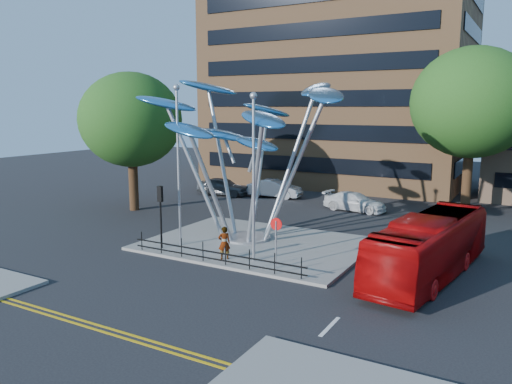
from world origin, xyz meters
The scene contains 18 objects.
ground centered at (0.00, 0.00, 0.00)m, with size 120.00×120.00×0.00m, color black.
traffic_island centered at (-1.00, 6.00, 0.07)m, with size 12.00×9.00×0.15m, color slate.
double_yellow_near centered at (0.00, -6.00, 0.01)m, with size 40.00×0.12×0.01m, color gold.
double_yellow_far centered at (0.00, -6.30, 0.01)m, with size 40.00×0.12×0.01m, color gold.
brick_tower centered at (-6.00, 32.00, 15.00)m, with size 25.00×15.00×30.00m, color #966841.
tree_right centered at (8.00, 22.00, 8.04)m, with size 8.80×8.80×12.11m.
tree_left centered at (-14.00, 10.00, 6.79)m, with size 7.60×7.60×10.32m.
leaf_sculpture centered at (-2.07, 6.68, 6.87)m, with size 12.72×9.54×9.51m.
street_lamp_left centered at (-4.50, 3.50, 5.36)m, with size 0.36×0.36×8.80m.
street_lamp_right centered at (0.50, 3.00, 5.09)m, with size 0.36×0.36×8.30m.
traffic_light_island centered at (-5.00, 2.50, 2.61)m, with size 0.28×0.18×3.42m.
no_entry_sign_island centered at (2.00, 2.52, 1.82)m, with size 0.60×0.10×2.45m.
pedestrian_railing_front centered at (-1.00, 1.70, 0.55)m, with size 10.00×0.06×1.00m.
red_bus centered at (8.50, 5.25, 1.44)m, with size 2.43×10.37×2.89m, color #A00708.
pedestrian centered at (-0.92, 2.50, 0.99)m, with size 0.62×0.40×1.69m, color gray.
parked_car_left centered at (-11.64, 18.69, 0.80)m, with size 1.88×4.67×1.59m, color #42454A.
parked_car_mid centered at (-7.14, 20.02, 0.77)m, with size 1.64×4.70×1.55m, color #B6B9BF.
parked_car_right centered at (0.72, 18.00, 0.69)m, with size 1.93×4.76×1.38m, color silver.
Camera 1 is at (12.46, -17.86, 7.74)m, focal length 35.00 mm.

